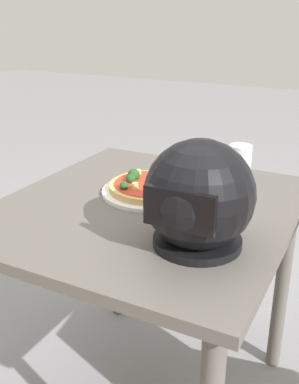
{
  "coord_description": "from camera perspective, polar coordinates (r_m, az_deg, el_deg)",
  "views": [
    {
      "loc": [
        -0.55,
        1.05,
        1.25
      ],
      "look_at": [
        0.01,
        -0.04,
        0.76
      ],
      "focal_mm": 42.32,
      "sensor_mm": 36.0,
      "label": 1
    }
  ],
  "objects": [
    {
      "name": "motorcycle_helmet",
      "position": [
        1.02,
        6.23,
        -0.66
      ],
      "size": [
        0.25,
        0.25,
        0.25
      ],
      "color": "black",
      "rests_on": "dining_table"
    },
    {
      "name": "pizza_plate",
      "position": [
        1.36,
        0.25,
        0.09
      ],
      "size": [
        0.3,
        0.3,
        0.01
      ],
      "primitive_type": "cylinder",
      "color": "white",
      "rests_on": "dining_table"
    },
    {
      "name": "dining_table",
      "position": [
        1.34,
        -0.26,
        -5.73
      ],
      "size": [
        0.8,
        0.87,
        0.74
      ],
      "color": "#5B5651",
      "rests_on": "ground"
    },
    {
      "name": "drinking_glass",
      "position": [
        1.42,
        11.27,
        3.19
      ],
      "size": [
        0.07,
        0.07,
        0.13
      ],
      "primitive_type": "cylinder",
      "color": "silver",
      "rests_on": "dining_table"
    },
    {
      "name": "pizza",
      "position": [
        1.36,
        0.13,
        0.87
      ],
      "size": [
        0.25,
        0.25,
        0.05
      ],
      "color": "tan",
      "rests_on": "pizza_plate"
    }
  ]
}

